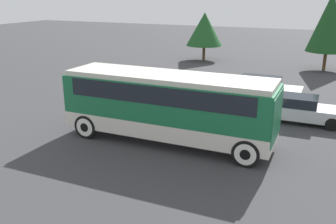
# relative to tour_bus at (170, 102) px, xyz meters

# --- Properties ---
(ground_plane) EXTENTS (120.00, 120.00, 0.00)m
(ground_plane) POSITION_rel_tour_bus_xyz_m (-0.10, 0.00, -1.91)
(ground_plane) COLOR #38383A
(tour_bus) EXTENTS (9.57, 2.66, 3.16)m
(tour_bus) POSITION_rel_tour_bus_xyz_m (0.00, 0.00, 0.00)
(tour_bus) COLOR silver
(tour_bus) RESTS_ON ground_plane
(parked_car_near) EXTENTS (4.79, 1.98, 1.47)m
(parked_car_near) POSITION_rel_tour_bus_xyz_m (2.49, 8.93, -1.17)
(parked_car_near) COLOR silver
(parked_car_near) RESTS_ON ground_plane
(parked_car_mid) EXTENTS (4.47, 1.80, 1.40)m
(parked_car_mid) POSITION_rel_tour_bus_xyz_m (4.98, 5.35, -1.20)
(parked_car_mid) COLOR #BCBCC1
(parked_car_mid) RESTS_ON ground_plane
(parked_car_far) EXTENTS (4.08, 1.87, 1.40)m
(parked_car_far) POSITION_rel_tour_bus_xyz_m (-5.25, 5.03, -1.21)
(parked_car_far) COLOR maroon
(parked_car_far) RESTS_ON ground_plane
(tree_left) EXTENTS (3.52, 3.52, 6.64)m
(tree_left) POSITION_rel_tour_bus_xyz_m (5.77, 20.74, 2.23)
(tree_left) COLOR brown
(tree_left) RESTS_ON ground_plane
(tree_center) EXTENTS (3.59, 3.59, 4.72)m
(tree_center) POSITION_rel_tour_bus_xyz_m (-5.64, 21.39, 1.19)
(tree_center) COLOR brown
(tree_center) RESTS_ON ground_plane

